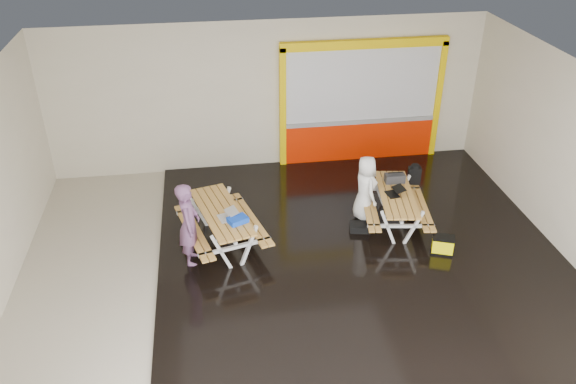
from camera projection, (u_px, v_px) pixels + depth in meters
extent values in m
cube|color=#BDB3A0|center=(295.00, 263.00, 10.86)|extent=(10.00, 8.00, 0.01)
cube|color=white|center=(297.00, 82.00, 9.10)|extent=(10.00, 8.00, 0.01)
cube|color=beige|center=(268.00, 97.00, 13.40)|extent=(10.00, 0.01, 3.50)
cube|color=beige|center=(353.00, 351.00, 6.55)|extent=(10.00, 0.01, 3.50)
cube|color=beige|center=(567.00, 160.00, 10.62)|extent=(0.01, 8.00, 3.50)
cube|color=black|center=(361.00, 255.00, 11.01)|extent=(7.50, 7.98, 0.05)
cube|color=red|center=(359.00, 141.00, 14.25)|extent=(3.60, 0.12, 1.00)
cube|color=gray|center=(360.00, 121.00, 13.98)|extent=(3.60, 0.14, 0.10)
cube|color=silver|center=(362.00, 85.00, 13.53)|extent=(3.60, 0.08, 1.72)
cube|color=#FFCF00|center=(283.00, 109.00, 13.52)|extent=(0.14, 0.16, 2.90)
cube|color=#FFCF00|center=(437.00, 101.00, 14.00)|extent=(0.14, 0.16, 2.90)
cube|color=#FFCF00|center=(365.00, 44.00, 13.04)|extent=(3.88, 0.16, 0.20)
cube|color=gold|center=(207.00, 215.00, 10.83)|extent=(0.63, 1.96, 0.04)
cube|color=gold|center=(214.00, 213.00, 10.88)|extent=(0.63, 1.96, 0.04)
cube|color=gold|center=(221.00, 212.00, 10.93)|extent=(0.63, 1.96, 0.04)
cube|color=gold|center=(228.00, 210.00, 10.98)|extent=(0.63, 1.96, 0.04)
cube|color=gold|center=(236.00, 209.00, 11.03)|extent=(0.63, 1.96, 0.04)
cube|color=white|center=(221.00, 252.00, 10.41)|extent=(0.37, 0.15, 0.80)
cube|color=white|center=(249.00, 246.00, 10.59)|extent=(0.37, 0.15, 0.80)
cube|color=white|center=(235.00, 247.00, 10.48)|extent=(1.34, 0.41, 0.06)
cube|color=white|center=(235.00, 235.00, 10.35)|extent=(0.67, 0.23, 0.06)
cube|color=white|center=(198.00, 211.00, 11.62)|extent=(0.37, 0.15, 0.80)
cube|color=white|center=(223.00, 206.00, 11.80)|extent=(0.37, 0.15, 0.80)
cube|color=white|center=(211.00, 206.00, 11.69)|extent=(1.34, 0.41, 0.06)
cube|color=white|center=(210.00, 195.00, 11.56)|extent=(0.67, 0.23, 0.06)
cube|color=white|center=(222.00, 221.00, 11.03)|extent=(0.48, 1.60, 0.06)
cube|color=gold|center=(190.00, 232.00, 10.87)|extent=(0.63, 1.96, 0.04)
cube|color=gold|center=(197.00, 231.00, 10.91)|extent=(0.63, 1.96, 0.04)
cube|color=gold|center=(246.00, 220.00, 11.24)|extent=(0.63, 1.96, 0.04)
cube|color=gold|center=(253.00, 218.00, 11.29)|extent=(0.63, 1.96, 0.04)
cube|color=gold|center=(383.00, 194.00, 11.59)|extent=(0.39, 1.87, 0.04)
cube|color=gold|center=(390.00, 194.00, 11.59)|extent=(0.39, 1.87, 0.04)
cube|color=gold|center=(396.00, 194.00, 11.59)|extent=(0.39, 1.87, 0.04)
cube|color=gold|center=(403.00, 194.00, 11.59)|extent=(0.39, 1.87, 0.04)
cube|color=gold|center=(410.00, 194.00, 11.59)|extent=(0.39, 1.87, 0.04)
cube|color=white|center=(388.00, 228.00, 11.14)|extent=(0.35, 0.11, 0.75)
cube|color=white|center=(413.00, 228.00, 11.14)|extent=(0.35, 0.11, 0.75)
cube|color=white|center=(401.00, 226.00, 11.12)|extent=(1.27, 0.25, 0.06)
cube|color=white|center=(402.00, 215.00, 11.00)|extent=(0.63, 0.15, 0.06)
cube|color=white|center=(378.00, 191.00, 12.37)|extent=(0.35, 0.11, 0.75)
cube|color=white|center=(401.00, 191.00, 12.37)|extent=(0.35, 0.11, 0.75)
cube|color=white|center=(390.00, 189.00, 12.35)|extent=(1.27, 0.25, 0.06)
cube|color=white|center=(391.00, 179.00, 12.23)|extent=(0.63, 0.15, 0.06)
cube|color=white|center=(396.00, 202.00, 11.68)|extent=(0.28, 1.52, 0.06)
cube|color=gold|center=(366.00, 206.00, 11.73)|extent=(0.39, 1.86, 0.04)
cube|color=gold|center=(373.00, 206.00, 11.73)|extent=(0.39, 1.86, 0.04)
cube|color=gold|center=(418.00, 206.00, 11.73)|extent=(0.39, 1.86, 0.04)
cube|color=gold|center=(424.00, 206.00, 11.73)|extent=(0.39, 1.86, 0.04)
imported|color=#6D456C|center=(189.00, 224.00, 10.45)|extent=(0.43, 0.62, 1.62)
imported|color=white|center=(365.00, 188.00, 11.69)|extent=(0.54, 0.73, 1.37)
cube|color=silver|center=(225.00, 218.00, 10.69)|extent=(0.30, 0.36, 0.02)
cube|color=silver|center=(232.00, 211.00, 10.68)|extent=(0.28, 0.36, 0.06)
cube|color=silver|center=(231.00, 211.00, 10.68)|extent=(0.24, 0.31, 0.05)
cube|color=black|center=(392.00, 194.00, 11.53)|extent=(0.25, 0.33, 0.02)
cube|color=black|center=(399.00, 189.00, 11.51)|extent=(0.24, 0.33, 0.06)
cube|color=silver|center=(399.00, 189.00, 11.51)|extent=(0.20, 0.29, 0.05)
cube|color=blue|center=(238.00, 220.00, 10.56)|extent=(0.41, 0.37, 0.10)
cube|color=black|center=(395.00, 178.00, 11.93)|extent=(0.41, 0.21, 0.18)
cylinder|color=black|center=(395.00, 173.00, 11.86)|extent=(0.30, 0.03, 0.02)
cube|color=black|center=(414.00, 175.00, 12.41)|extent=(0.29, 0.21, 0.37)
cylinder|color=black|center=(415.00, 167.00, 12.31)|extent=(0.20, 0.20, 0.09)
cube|color=black|center=(360.00, 227.00, 11.66)|extent=(0.43, 0.36, 0.14)
cube|color=black|center=(442.00, 251.00, 11.04)|extent=(0.47, 0.39, 0.04)
cube|color=#F5EA01|center=(443.00, 245.00, 10.96)|extent=(0.45, 0.36, 0.30)
cube|color=black|center=(444.00, 238.00, 10.88)|extent=(0.47, 0.39, 0.03)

